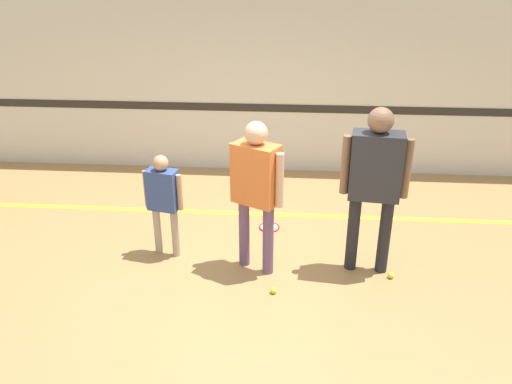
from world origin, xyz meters
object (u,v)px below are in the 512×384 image
at_px(racket_spare_on_floor, 269,226).
at_px(tennis_ball_by_spare_racket, 265,228).
at_px(person_instructor, 256,182).
at_px(tennis_ball_stray_left, 391,275).
at_px(person_student_right, 375,175).
at_px(person_student_left, 163,195).
at_px(tennis_ball_near_instructor, 274,290).

height_order(racket_spare_on_floor, tennis_ball_by_spare_racket, tennis_ball_by_spare_racket).
xyz_separation_m(person_instructor, tennis_ball_stray_left, (1.45, -0.09, -0.99)).
bearing_deg(person_student_right, racket_spare_on_floor, -32.16).
height_order(person_student_left, tennis_ball_near_instructor, person_student_left).
xyz_separation_m(person_student_right, tennis_ball_by_spare_racket, (-1.14, 0.77, -1.09)).
xyz_separation_m(person_instructor, tennis_ball_by_spare_racket, (0.05, 0.84, -0.99)).
bearing_deg(person_student_left, person_instructor, 0.56).
bearing_deg(person_instructor, person_student_right, 30.95).
xyz_separation_m(person_student_right, tennis_ball_stray_left, (0.25, -0.16, -1.09)).
height_order(person_instructor, person_student_left, person_instructor).
relative_size(tennis_ball_near_instructor, tennis_ball_stray_left, 1.00).
bearing_deg(racket_spare_on_floor, tennis_ball_stray_left, -124.00).
distance_m(person_student_left, tennis_ball_by_spare_racket, 1.44).
relative_size(tennis_ball_by_spare_racket, tennis_ball_stray_left, 1.00).
height_order(person_instructor, tennis_ball_by_spare_racket, person_instructor).
bearing_deg(person_student_left, tennis_ball_by_spare_racket, 42.15).
height_order(person_student_left, tennis_ball_by_spare_racket, person_student_left).
bearing_deg(tennis_ball_near_instructor, racket_spare_on_floor, 94.74).
distance_m(tennis_ball_by_spare_racket, tennis_ball_stray_left, 1.68).
bearing_deg(person_student_right, person_student_left, 2.62).
distance_m(tennis_ball_near_instructor, tennis_ball_stray_left, 1.28).
bearing_deg(person_student_right, tennis_ball_by_spare_racket, -27.72).
bearing_deg(tennis_ball_near_instructor, tennis_ball_stray_left, 16.56).
distance_m(person_student_right, tennis_ball_by_spare_racket, 1.75).
bearing_deg(racket_spare_on_floor, tennis_ball_near_instructor, -171.81).
distance_m(racket_spare_on_floor, tennis_ball_by_spare_racket, 0.11).
relative_size(person_student_left, tennis_ball_stray_left, 18.26).
height_order(tennis_ball_near_instructor, tennis_ball_by_spare_racket, same).
relative_size(person_instructor, person_student_right, 0.92).
bearing_deg(person_student_left, tennis_ball_stray_left, 5.14).
relative_size(person_instructor, racket_spare_on_floor, 3.61).
bearing_deg(tennis_ball_by_spare_racket, racket_spare_on_floor, 64.54).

